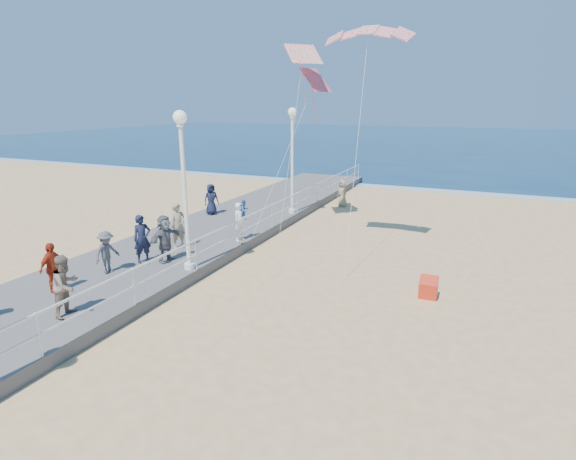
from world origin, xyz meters
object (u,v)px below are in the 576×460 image
at_px(woman_holding_toddler, 240,222).
at_px(spectator_2, 107,252).
at_px(box_kite, 428,289).
at_px(lamp_post_mid, 184,175).
at_px(spectator_0, 142,239).
at_px(spectator_5, 165,238).
at_px(spectator_6, 178,226).
at_px(spectator_3, 52,268).
at_px(beach_walker_c, 342,193).
at_px(spectator_1, 66,285).
at_px(spectator_4, 211,199).
at_px(lamp_post_far, 292,150).
at_px(toddler_held, 244,210).

distance_m(woman_holding_toddler, spectator_2, 5.51).
relative_size(woman_holding_toddler, box_kite, 2.66).
distance_m(lamp_post_mid, spectator_0, 3.06).
xyz_separation_m(spectator_5, box_kite, (9.01, 1.41, -0.96)).
xyz_separation_m(spectator_2, spectator_6, (0.51, 3.21, 0.17)).
height_order(spectator_3, spectator_5, spectator_5).
bearing_deg(beach_walker_c, spectator_2, -66.40).
bearing_deg(woman_holding_toddler, spectator_1, -173.11).
height_order(spectator_1, spectator_4, spectator_1).
bearing_deg(lamp_post_mid, spectator_0, -177.47).
xyz_separation_m(spectator_1, beach_walker_c, (2.36, 17.32, -0.45)).
bearing_deg(box_kite, spectator_1, -147.17).
relative_size(lamp_post_far, spectator_0, 3.06).
xyz_separation_m(spectator_3, spectator_6, (0.81, 5.06, 0.13)).
relative_size(toddler_held, spectator_2, 0.59).
relative_size(spectator_5, spectator_6, 0.96).
relative_size(toddler_held, spectator_6, 0.47).
bearing_deg(woman_holding_toddler, spectator_5, 173.59).
xyz_separation_m(spectator_5, spectator_6, (-0.54, 1.49, 0.04)).
height_order(spectator_0, spectator_3, spectator_0).
height_order(lamp_post_mid, spectator_1, lamp_post_mid).
bearing_deg(lamp_post_far, spectator_1, -93.88).
distance_m(spectator_5, beach_walker_c, 13.10).
bearing_deg(woman_holding_toddler, lamp_post_mid, -166.16).
bearing_deg(spectator_5, woman_holding_toddler, -12.19).
xyz_separation_m(lamp_post_mid, spectator_1, (-0.89, -4.20, -2.42)).
distance_m(spectator_6, beach_walker_c, 11.79).
height_order(woman_holding_toddler, spectator_1, spectator_1).
bearing_deg(lamp_post_far, spectator_6, -103.78).
height_order(spectator_2, box_kite, spectator_2).
bearing_deg(spectator_2, lamp_post_far, -8.05).
bearing_deg(spectator_3, spectator_1, -126.49).
relative_size(spectator_2, box_kite, 2.42).
distance_m(lamp_post_mid, box_kite, 8.65).
relative_size(lamp_post_far, box_kite, 8.87).
bearing_deg(lamp_post_far, spectator_5, -98.01).
distance_m(toddler_held, spectator_6, 2.74).
distance_m(spectator_2, spectator_3, 1.88).
distance_m(spectator_1, beach_walker_c, 17.49).
relative_size(toddler_held, box_kite, 1.42).
relative_size(lamp_post_far, spectator_2, 3.67).
height_order(spectator_2, spectator_6, spectator_6).
bearing_deg(spectator_6, woman_holding_toddler, -17.52).
xyz_separation_m(lamp_post_mid, box_kite, (7.78, 1.73, -3.36)).
relative_size(spectator_1, spectator_2, 1.17).
height_order(woman_holding_toddler, spectator_2, woman_holding_toddler).
xyz_separation_m(lamp_post_far, toddler_held, (0.10, -5.22, -1.99)).
bearing_deg(lamp_post_far, beach_walker_c, 70.50).
bearing_deg(spectator_5, spectator_6, 27.28).
xyz_separation_m(lamp_post_mid, spectator_5, (-1.22, 0.31, -2.40)).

